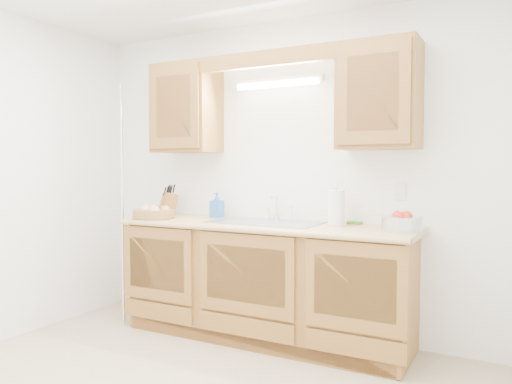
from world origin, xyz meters
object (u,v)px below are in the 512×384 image
Objects in this scene: knife_block at (169,204)px; paper_towel at (336,208)px; apple_bowl at (402,223)px; fruit_basket at (154,213)px.

paper_towel reaches higher than knife_block.
knife_block is 0.87× the size of apple_bowl.
knife_block is at bearing 103.97° from fruit_basket.
paper_towel is 0.51m from apple_bowl.
paper_towel is (1.57, -0.05, 0.02)m from knife_block.
paper_towel is (1.50, 0.23, 0.08)m from fruit_basket.
apple_bowl is (0.49, -0.11, -0.07)m from paper_towel.
apple_bowl is at bearing 3.69° from fruit_basket.
apple_bowl is (1.99, 0.13, 0.01)m from fruit_basket.
apple_bowl is at bearing -12.22° from paper_towel.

